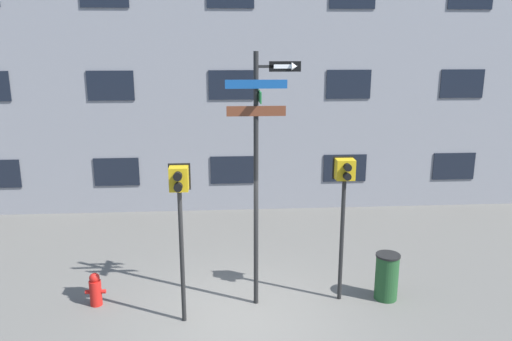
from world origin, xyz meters
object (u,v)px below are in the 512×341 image
Objects in this scene: street_sign_pole at (259,158)px; pedestrian_signal_left at (180,201)px; fire_hydrant at (95,290)px; trash_bin at (387,276)px; pedestrian_signal_right at (344,189)px.

pedestrian_signal_left is at bearing -158.92° from street_sign_pole.
fire_hydrant is at bearing 177.38° from street_sign_pole.
pedestrian_signal_left is 3.11× the size of trash_bin.
pedestrian_signal_left is at bearing -168.77° from pedestrian_signal_right.
fire_hydrant is (-1.75, 0.69, -1.99)m from pedestrian_signal_left.
pedestrian_signal_left is 3.09m from pedestrian_signal_right.
pedestrian_signal_left is 4.40m from trash_bin.
street_sign_pole reaches higher than pedestrian_signal_right.
pedestrian_signal_left is at bearing -172.03° from trash_bin.
pedestrian_signal_left is (-1.42, -0.55, -0.61)m from street_sign_pole.
street_sign_pole is 5.10× the size of trash_bin.
trash_bin is at bearing -2.96° from pedestrian_signal_right.
pedestrian_signal_left reaches higher than pedestrian_signal_right.
fire_hydrant is at bearing 158.49° from pedestrian_signal_left.
trash_bin is (2.54, 0.01, -2.45)m from street_sign_pole.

